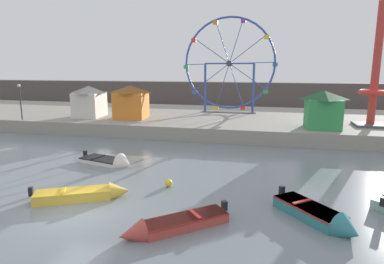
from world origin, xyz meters
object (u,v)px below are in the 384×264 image
(drop_tower_red_tower, at_px, (375,79))
(promenade_lamp_near, at_px, (20,96))
(carnival_booth_orange_canopy, at_px, (131,101))
(motorboat_faded_red, at_px, (168,225))
(ferris_wheel_blue_frame, at_px, (229,65))
(motorboat_teal_painted, at_px, (321,217))
(carnival_booth_green_kiosk, at_px, (323,109))
(motorboat_white_red_stripe, at_px, (113,162))
(carnival_booth_white_ticket, at_px, (89,101))
(motorboat_mustard_yellow, at_px, (87,194))
(mooring_buoy_orange, at_px, (169,183))

(drop_tower_red_tower, relative_size, promenade_lamp_near, 3.17)
(carnival_booth_orange_canopy, xyz_separation_m, promenade_lamp_near, (-10.88, -3.69, 0.62))
(motorboat_faded_red, bearing_deg, drop_tower_red_tower, -162.53)
(ferris_wheel_blue_frame, xyz_separation_m, promenade_lamp_near, (-20.60, -11.03, -3.29))
(motorboat_faded_red, xyz_separation_m, drop_tower_red_tower, (13.21, 21.32, 5.46))
(motorboat_teal_painted, xyz_separation_m, carnival_booth_green_kiosk, (2.36, 16.79, 2.78))
(motorboat_white_red_stripe, height_order, motorboat_faded_red, motorboat_white_red_stripe)
(carnival_booth_white_ticket, distance_m, carnival_booth_green_kiosk, 24.51)
(ferris_wheel_blue_frame, relative_size, promenade_lamp_near, 3.05)
(promenade_lamp_near, bearing_deg, carnival_booth_green_kiosk, 3.98)
(motorboat_teal_painted, xyz_separation_m, promenade_lamp_near, (-27.89, 14.69, 3.48))
(motorboat_mustard_yellow, height_order, drop_tower_red_tower, drop_tower_red_tower)
(motorboat_mustard_yellow, distance_m, motorboat_teal_painted, 11.30)
(carnival_booth_white_ticket, bearing_deg, ferris_wheel_blue_frame, 21.08)
(motorboat_white_red_stripe, relative_size, carnival_booth_orange_canopy, 1.13)
(motorboat_faded_red, bearing_deg, carnival_booth_orange_canopy, -103.11)
(ferris_wheel_blue_frame, bearing_deg, carnival_booth_white_ticket, -153.88)
(motorboat_teal_painted, bearing_deg, motorboat_mustard_yellow, -130.57)
(motorboat_faded_red, height_order, ferris_wheel_blue_frame, ferris_wheel_blue_frame)
(promenade_lamp_near, xyz_separation_m, mooring_buoy_orange, (20.12, -12.02, -3.55))
(drop_tower_red_tower, height_order, carnival_booth_green_kiosk, drop_tower_red_tower)
(motorboat_white_red_stripe, bearing_deg, motorboat_faded_red, -36.35)
(motorboat_white_red_stripe, distance_m, ferris_wheel_blue_frame, 21.73)
(motorboat_white_red_stripe, height_order, promenade_lamp_near, promenade_lamp_near)
(motorboat_mustard_yellow, distance_m, carnival_booth_white_ticket, 21.58)
(motorboat_mustard_yellow, bearing_deg, ferris_wheel_blue_frame, 54.19)
(motorboat_white_red_stripe, xyz_separation_m, motorboat_teal_painted, (12.92, -5.89, 0.10))
(carnival_booth_white_ticket, xyz_separation_m, carnival_booth_green_kiosk, (24.45, -1.67, -0.02))
(carnival_booth_orange_canopy, distance_m, mooring_buoy_orange, 18.46)
(motorboat_faded_red, xyz_separation_m, motorboat_teal_painted, (6.23, 2.21, 0.05))
(motorboat_white_red_stripe, height_order, ferris_wheel_blue_frame, ferris_wheel_blue_frame)
(motorboat_faded_red, xyz_separation_m, carnival_booth_orange_canopy, (-10.78, 20.59, 2.91))
(carnival_booth_white_ticket, xyz_separation_m, mooring_buoy_orange, (14.32, -15.80, -2.88))
(carnival_booth_orange_canopy, height_order, carnival_booth_white_ticket, carnival_booth_orange_canopy)
(motorboat_white_red_stripe, distance_m, carnival_booth_white_ticket, 15.83)
(motorboat_faded_red, bearing_deg, carnival_booth_white_ticket, -93.25)
(motorboat_white_red_stripe, xyz_separation_m, motorboat_faded_red, (6.69, -8.10, 0.05))
(motorboat_white_red_stripe, relative_size, promenade_lamp_near, 1.15)
(motorboat_teal_painted, relative_size, carnival_booth_orange_canopy, 1.04)
(carnival_booth_white_ticket, height_order, carnival_booth_green_kiosk, carnival_booth_white_ticket)
(mooring_buoy_orange, bearing_deg, drop_tower_red_tower, 48.10)
(motorboat_mustard_yellow, height_order, carnival_booth_orange_canopy, carnival_booth_orange_canopy)
(drop_tower_red_tower, bearing_deg, motorboat_faded_red, -121.78)
(mooring_buoy_orange, bearing_deg, carnival_booth_orange_canopy, 120.45)
(ferris_wheel_blue_frame, distance_m, carnival_booth_green_kiosk, 13.74)
(promenade_lamp_near, bearing_deg, motorboat_mustard_yellow, -41.55)
(motorboat_white_red_stripe, relative_size, motorboat_teal_painted, 1.09)
(motorboat_teal_painted, relative_size, promenade_lamp_near, 1.05)
(mooring_buoy_orange, bearing_deg, carnival_booth_green_kiosk, 54.37)
(promenade_lamp_near, bearing_deg, ferris_wheel_blue_frame, 28.17)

